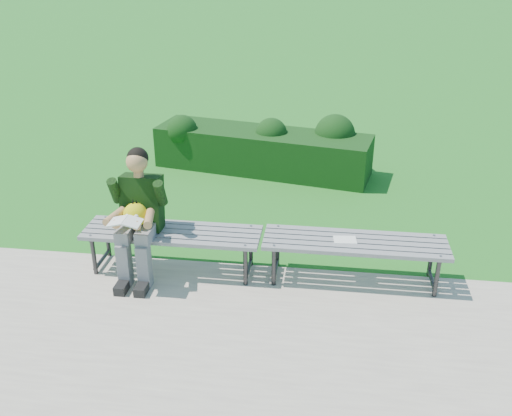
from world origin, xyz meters
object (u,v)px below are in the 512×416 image
object	(u,v)px
bench_right	(355,246)
seated_boy	(138,211)
paper_sheet	(345,240)
bench_left	(172,236)
hedge	(266,147)

from	to	relation	value
bench_right	seated_boy	world-z (taller)	seated_boy
bench_right	paper_sheet	bearing A→B (deg)	180.00
bench_left	seated_boy	distance (m)	0.43
bench_left	seated_boy	xyz separation A→B (m)	(-0.30, -0.09, 0.30)
hedge	seated_boy	world-z (taller)	seated_boy
hedge	seated_boy	distance (m)	3.26
hedge	bench_right	xyz separation A→B (m)	(1.22, -2.98, 0.06)
hedge	bench_right	world-z (taller)	hedge
bench_right	hedge	bearing A→B (deg)	112.30
bench_left	paper_sheet	xyz separation A→B (m)	(1.74, 0.03, 0.06)
paper_sheet	bench_right	bearing A→B (deg)	0.00
hedge	paper_sheet	bearing A→B (deg)	-69.36
bench_left	bench_right	xyz separation A→B (m)	(1.84, 0.03, 0.00)
seated_boy	hedge	bearing A→B (deg)	73.56
bench_right	seated_boy	xyz separation A→B (m)	(-2.14, -0.13, 0.30)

